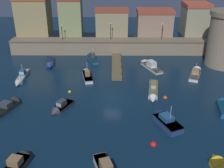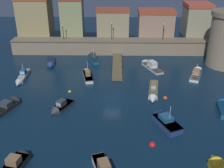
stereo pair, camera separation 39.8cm
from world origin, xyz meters
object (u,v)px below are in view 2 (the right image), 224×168
moored_boat_3 (60,108)px  moored_boat_13 (163,120)px  quay_lamp_1 (112,28)px  moored_boat_10 (224,107)px  quay_lamp_2 (163,29)px  mooring_buoy_0 (165,98)px  quay_lamp_0 (63,29)px  moored_boat_7 (87,74)px  moored_boat_4 (17,162)px  moored_boat_12 (51,63)px  moored_boat_0 (153,91)px  moored_boat_11 (197,73)px  mooring_buoy_1 (152,145)px  moored_boat_2 (93,57)px  moored_boat_5 (22,77)px  moored_boat_8 (149,65)px  mooring_buoy_2 (70,92)px  moored_boat_6 (11,104)px

moored_boat_3 → moored_boat_13: moored_boat_13 is taller
quay_lamp_1 → moored_boat_10: bearing=-55.6°
quay_lamp_2 → mooring_buoy_0: 20.42m
quay_lamp_1 → mooring_buoy_0: size_ratio=5.63×
quay_lamp_0 → moored_boat_7: (6.00, -12.06, -4.61)m
moored_boat_4 → moored_boat_12: moored_boat_4 is taller
moored_boat_0 → moored_boat_10: bearing=72.1°
moored_boat_11 → moored_boat_13: (-8.06, -15.04, 0.09)m
moored_boat_7 → mooring_buoy_1: 20.48m
moored_boat_10 → moored_boat_4: bearing=123.6°
quay_lamp_1 → moored_boat_2: 7.26m
moored_boat_11 → moored_boat_12: 26.70m
moored_boat_5 → mooring_buoy_1: moored_boat_5 is taller
moored_boat_4 → moored_boat_7: size_ratio=0.78×
moored_boat_7 → moored_boat_8: size_ratio=0.88×
quay_lamp_2 → moored_boat_8: 9.64m
moored_boat_12 → mooring_buoy_0: 23.38m
moored_boat_5 → mooring_buoy_2: (8.67, -4.37, -0.39)m
moored_boat_5 → moored_boat_3: bearing=37.8°
moored_boat_3 → moored_boat_4: moored_boat_4 is taller
moored_boat_2 → moored_boat_5: 14.59m
moored_boat_3 → moored_boat_5: moored_boat_5 is taller
quay_lamp_1 → mooring_buoy_2: bearing=-108.8°
moored_boat_3 → moored_boat_5: 12.68m
moored_boat_13 → moored_boat_2: bearing=1.7°
quay_lamp_1 → moored_boat_11: (14.98, -11.06, -4.88)m
moored_boat_3 → mooring_buoy_0: (14.79, 3.57, -0.36)m
moored_boat_0 → moored_boat_13: size_ratio=1.27×
quay_lamp_1 → moored_boat_7: size_ratio=0.56×
quay_lamp_1 → mooring_buoy_1: 31.31m
quay_lamp_1 → moored_boat_4: 35.42m
moored_boat_11 → moored_boat_13: size_ratio=1.17×
moored_boat_0 → mooring_buoy_1: 12.24m
moored_boat_11 → mooring_buoy_0: 10.92m
moored_boat_7 → moored_boat_11: bearing=-99.1°
quay_lamp_0 → mooring_buoy_2: bearing=-77.8°
moored_boat_0 → moored_boat_13: moored_boat_13 is taller
moored_boat_10 → quay_lamp_2: bearing=21.4°
moored_boat_6 → moored_boat_12: 15.57m
moored_boat_13 → mooring_buoy_1: 4.75m
moored_boat_2 → moored_boat_4: moored_boat_2 is taller
moored_boat_6 → moored_boat_12: bearing=12.7°
mooring_buoy_2 → moored_boat_4: bearing=-99.2°
moored_boat_5 → moored_boat_10: moored_boat_5 is taller
quay_lamp_0 → moored_boat_6: quay_lamp_0 is taller
moored_boat_4 → moored_boat_10: 26.76m
quay_lamp_0 → moored_boat_8: bearing=-24.1°
moored_boat_2 → moored_boat_6: bearing=132.0°
quay_lamp_2 → moored_boat_3: quay_lamp_2 is taller
moored_boat_0 → mooring_buoy_2: 12.69m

